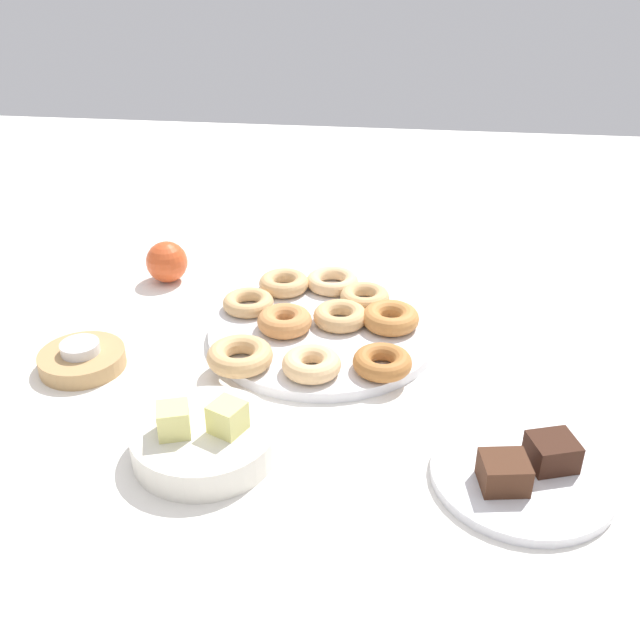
{
  "coord_description": "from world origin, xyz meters",
  "views": [
    {
      "loc": [
        -0.11,
        0.93,
        0.56
      ],
      "look_at": [
        0.0,
        0.03,
        0.05
      ],
      "focal_mm": 40.87,
      "sensor_mm": 36.0,
      "label": 1
    }
  ],
  "objects_px": {
    "melon_chunk_left": "(228,417)",
    "donut_plate": "(322,332)",
    "fruit_bowl": "(205,441)",
    "donut_5": "(240,356)",
    "donut_7": "(365,297)",
    "brownie_near": "(552,452)",
    "donut_0": "(248,303)",
    "donut_2": "(340,316)",
    "donut_1": "(331,281)",
    "donut_8": "(382,362)",
    "donut_6": "(391,318)",
    "donut_4": "(314,364)",
    "cake_plate": "(523,475)",
    "donut_3": "(285,321)",
    "donut_9": "(284,283)",
    "tealight": "(80,348)",
    "melon_chunk_right": "(173,420)",
    "apple": "(167,262)",
    "brownie_far": "(504,473)",
    "candle_holder": "(82,360)"
  },
  "relations": [
    {
      "from": "donut_5",
      "to": "donut_8",
      "type": "relative_size",
      "value": 1.13
    },
    {
      "from": "melon_chunk_left",
      "to": "donut_plate",
      "type": "bearing_deg",
      "value": -104.73
    },
    {
      "from": "donut_5",
      "to": "donut_7",
      "type": "distance_m",
      "value": 0.25
    },
    {
      "from": "donut_3",
      "to": "donut_4",
      "type": "height_order",
      "value": "donut_3"
    },
    {
      "from": "donut_6",
      "to": "donut_8",
      "type": "xyz_separation_m",
      "value": [
        0.01,
        0.12,
        -0.0
      ]
    },
    {
      "from": "donut_2",
      "to": "donut_8",
      "type": "xyz_separation_m",
      "value": [
        -0.07,
        0.12,
        0.0
      ]
    },
    {
      "from": "candle_holder",
      "to": "apple",
      "type": "height_order",
      "value": "apple"
    },
    {
      "from": "donut_4",
      "to": "cake_plate",
      "type": "height_order",
      "value": "donut_4"
    },
    {
      "from": "donut_plate",
      "to": "donut_3",
      "type": "bearing_deg",
      "value": 12.76
    },
    {
      "from": "melon_chunk_right",
      "to": "donut_plate",
      "type": "bearing_deg",
      "value": -114.37
    },
    {
      "from": "donut_0",
      "to": "donut_1",
      "type": "xyz_separation_m",
      "value": [
        -0.12,
        -0.09,
        0.0
      ]
    },
    {
      "from": "apple",
      "to": "donut_6",
      "type": "bearing_deg",
      "value": 160.4
    },
    {
      "from": "donut_8",
      "to": "brownie_near",
      "type": "bearing_deg",
      "value": 140.5
    },
    {
      "from": "donut_6",
      "to": "melon_chunk_left",
      "type": "relative_size",
      "value": 2.37
    },
    {
      "from": "melon_chunk_left",
      "to": "apple",
      "type": "bearing_deg",
      "value": -64.16
    },
    {
      "from": "tealight",
      "to": "fruit_bowl",
      "type": "xyz_separation_m",
      "value": [
        -0.22,
        0.16,
        -0.01
      ]
    },
    {
      "from": "donut_0",
      "to": "candle_holder",
      "type": "distance_m",
      "value": 0.26
    },
    {
      "from": "donut_9",
      "to": "donut_8",
      "type": "bearing_deg",
      "value": 128.16
    },
    {
      "from": "donut_4",
      "to": "apple",
      "type": "height_order",
      "value": "apple"
    },
    {
      "from": "melon_chunk_right",
      "to": "cake_plate",
      "type": "bearing_deg",
      "value": -178.08
    },
    {
      "from": "donut_3",
      "to": "donut_9",
      "type": "relative_size",
      "value": 1.0
    },
    {
      "from": "apple",
      "to": "tealight",
      "type": "bearing_deg",
      "value": 82.67
    },
    {
      "from": "donut_1",
      "to": "brownie_far",
      "type": "relative_size",
      "value": 1.68
    },
    {
      "from": "donut_4",
      "to": "fruit_bowl",
      "type": "bearing_deg",
      "value": 56.55
    },
    {
      "from": "donut_2",
      "to": "apple",
      "type": "xyz_separation_m",
      "value": [
        0.31,
        -0.14,
        0.01
      ]
    },
    {
      "from": "donut_6",
      "to": "fruit_bowl",
      "type": "relative_size",
      "value": 0.5
    },
    {
      "from": "donut_9",
      "to": "tealight",
      "type": "distance_m",
      "value": 0.34
    },
    {
      "from": "donut_6",
      "to": "melon_chunk_right",
      "type": "xyz_separation_m",
      "value": [
        0.23,
        0.31,
        0.03
      ]
    },
    {
      "from": "donut_8",
      "to": "donut_1",
      "type": "bearing_deg",
      "value": -67.82
    },
    {
      "from": "donut_1",
      "to": "donut_8",
      "type": "distance_m",
      "value": 0.26
    },
    {
      "from": "donut_8",
      "to": "donut_7",
      "type": "bearing_deg",
      "value": -78.78
    },
    {
      "from": "donut_7",
      "to": "brownie_near",
      "type": "relative_size",
      "value": 1.54
    },
    {
      "from": "donut_5",
      "to": "donut_6",
      "type": "distance_m",
      "value": 0.24
    },
    {
      "from": "donut_0",
      "to": "donut_6",
      "type": "relative_size",
      "value": 0.93
    },
    {
      "from": "donut_4",
      "to": "melon_chunk_left",
      "type": "bearing_deg",
      "value": 64.5
    },
    {
      "from": "donut_plate",
      "to": "donut_7",
      "type": "relative_size",
      "value": 4.38
    },
    {
      "from": "donut_5",
      "to": "donut_0",
      "type": "bearing_deg",
      "value": -82.0
    },
    {
      "from": "donut_8",
      "to": "melon_chunk_left",
      "type": "xyz_separation_m",
      "value": [
        0.17,
        0.18,
        0.03
      ]
    },
    {
      "from": "donut_1",
      "to": "brownie_near",
      "type": "xyz_separation_m",
      "value": [
        -0.3,
        0.4,
        0.0
      ]
    },
    {
      "from": "tealight",
      "to": "melon_chunk_right",
      "type": "height_order",
      "value": "melon_chunk_right"
    },
    {
      "from": "fruit_bowl",
      "to": "donut_5",
      "type": "bearing_deg",
      "value": -91.62
    },
    {
      "from": "donut_6",
      "to": "apple",
      "type": "xyz_separation_m",
      "value": [
        0.39,
        -0.14,
        0.01
      ]
    },
    {
      "from": "cake_plate",
      "to": "candle_holder",
      "type": "relative_size",
      "value": 1.74
    },
    {
      "from": "donut_0",
      "to": "donut_2",
      "type": "relative_size",
      "value": 0.98
    },
    {
      "from": "brownie_far",
      "to": "apple",
      "type": "xyz_separation_m",
      "value": [
        0.52,
        -0.47,
        0.01
      ]
    },
    {
      "from": "donut_3",
      "to": "fruit_bowl",
      "type": "height_order",
      "value": "donut_3"
    },
    {
      "from": "donut_0",
      "to": "donut_2",
      "type": "bearing_deg",
      "value": 169.58
    },
    {
      "from": "donut_6",
      "to": "donut_plate",
      "type": "bearing_deg",
      "value": 9.64
    },
    {
      "from": "donut_0",
      "to": "brownie_near",
      "type": "distance_m",
      "value": 0.52
    },
    {
      "from": "donut_6",
      "to": "fruit_bowl",
      "type": "height_order",
      "value": "donut_6"
    }
  ]
}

